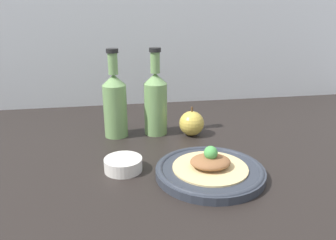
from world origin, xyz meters
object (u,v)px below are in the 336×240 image
plate (210,171)px  cider_bottle_left (115,103)px  cider_bottle_right (156,101)px  dipping_bowl (123,164)px  plated_food (210,163)px  apple (192,123)px

plate → cider_bottle_left: (-20.77, 29.30, 9.09)cm
cider_bottle_right → plate: bearing=-73.6°
cider_bottle_right → dipping_bowl: 27.18cm
plated_food → cider_bottle_right: (-8.61, 29.30, 7.04)cm
plate → dipping_bowl: bearing=162.9°
plated_food → cider_bottle_right: bearing=106.4°
dipping_bowl → cider_bottle_right: bearing=64.5°
apple → cider_bottle_right: bearing=161.8°
cider_bottle_right → apple: bearing=-18.2°
plated_food → cider_bottle_right: cider_bottle_right is taller
plate → plated_food: bearing=90.0°
plate → apple: apple is taller
cider_bottle_right → dipping_bowl: bearing=-115.5°
cider_bottle_right → apple: 12.83cm
plate → dipping_bowl: (-19.70, 6.08, 0.36)cm
plated_food → cider_bottle_left: size_ratio=0.67×
plated_food → dipping_bowl: bearing=162.9°
plated_food → cider_bottle_left: bearing=125.3°
cider_bottle_left → dipping_bowl: size_ratio=2.88×
plated_food → dipping_bowl: plated_food is taller
cider_bottle_left → dipping_bowl: 24.84cm
plate → cider_bottle_right: bearing=106.4°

